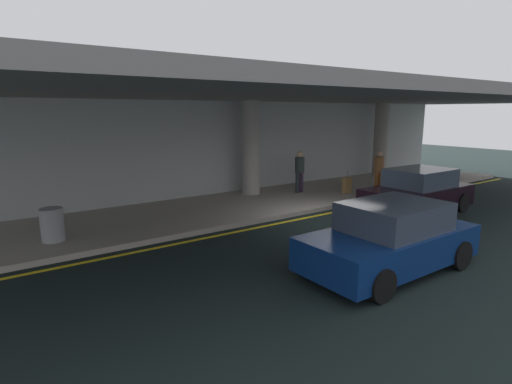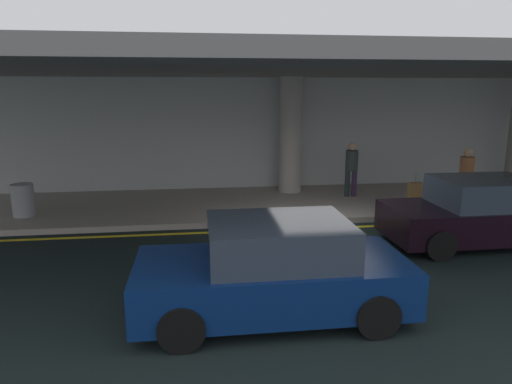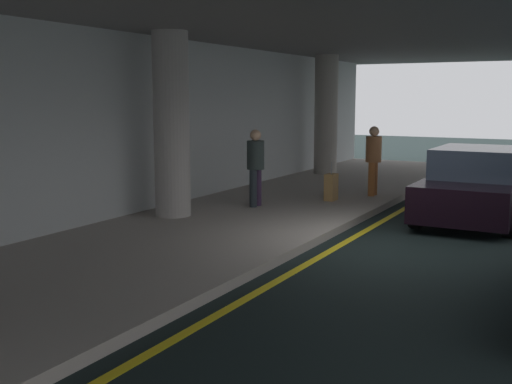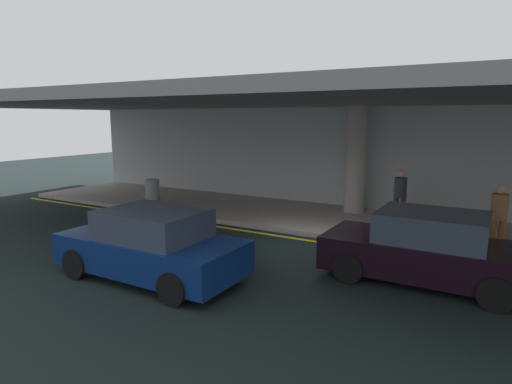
% 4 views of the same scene
% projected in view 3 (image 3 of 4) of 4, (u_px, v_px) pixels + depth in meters
% --- Properties ---
extents(ground_plane, '(60.00, 60.00, 0.00)m').
position_uv_depth(ground_plane, '(381.00, 247.00, 10.59)').
color(ground_plane, black).
extents(sidewalk, '(26.00, 4.20, 0.15)m').
position_uv_depth(sidewalk, '(226.00, 225.00, 12.05)').
color(sidewalk, gray).
rests_on(sidewalk, ground).
extents(lane_stripe_yellow, '(26.00, 0.14, 0.01)m').
position_uv_depth(lane_stripe_yellow, '(345.00, 243.00, 10.90)').
color(lane_stripe_yellow, yellow).
rests_on(lane_stripe_yellow, ground).
extents(support_column_far_left, '(0.72, 0.72, 3.65)m').
position_uv_depth(support_column_far_left, '(172.00, 125.00, 12.36)').
color(support_column_far_left, '#9A9490').
rests_on(support_column_far_left, sidewalk).
extents(support_column_left_mid, '(0.72, 0.72, 3.65)m').
position_uv_depth(support_column_left_mid, '(326.00, 115.00, 19.29)').
color(support_column_left_mid, '#9B948B').
rests_on(support_column_left_mid, sidewalk).
extents(ceiling_overhang, '(28.00, 13.20, 0.30)m').
position_uv_depth(ceiling_overhang, '(248.00, 17.00, 11.23)').
color(ceiling_overhang, slate).
rests_on(ceiling_overhang, support_column_far_left).
extents(terminal_back_wall, '(26.00, 0.30, 3.80)m').
position_uv_depth(terminal_back_wall, '(132.00, 128.00, 12.85)').
color(terminal_back_wall, '#A9AEAF').
rests_on(terminal_back_wall, ground).
extents(car_black, '(4.10, 1.92, 1.50)m').
position_uv_depth(car_black, '(476.00, 186.00, 12.81)').
color(car_black, black).
rests_on(car_black, ground).
extents(traveler_with_luggage, '(0.38, 0.38, 1.68)m').
position_uv_depth(traveler_with_luggage, '(373.00, 156.00, 15.05)').
color(traveler_with_luggage, '#9A5527').
rests_on(traveler_with_luggage, sidewalk).
extents(person_waiting_for_ride, '(0.38, 0.38, 1.68)m').
position_uv_depth(person_waiting_for_ride, '(256.00, 163.00, 13.54)').
color(person_waiting_for_ride, '#21282E').
rests_on(person_waiting_for_ride, sidewalk).
extents(suitcase_upright_primary, '(0.36, 0.22, 0.90)m').
position_uv_depth(suitcase_upright_primary, '(331.00, 187.00, 14.42)').
color(suitcase_upright_primary, '#9D7441').
rests_on(suitcase_upright_primary, sidewalk).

